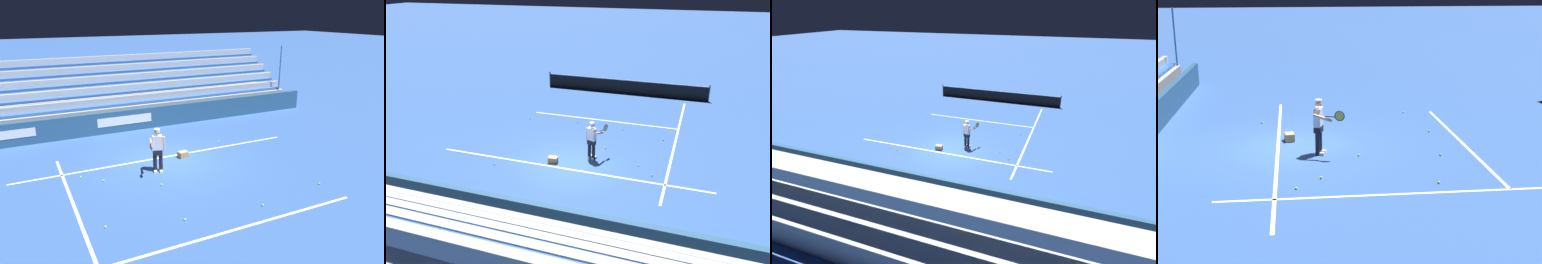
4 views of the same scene
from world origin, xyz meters
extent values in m
plane|color=#2D5193|center=(0.00, 0.00, 0.00)|extent=(160.00, 160.00, 0.00)
cube|color=white|center=(0.00, -0.50, 0.00)|extent=(12.00, 0.10, 0.01)
cube|color=white|center=(4.11, 4.00, 0.00)|extent=(0.10, 12.00, 0.01)
cube|color=white|center=(0.00, 5.50, 0.00)|extent=(8.22, 0.10, 0.01)
cube|color=navy|center=(0.00, -4.76, 0.55)|extent=(21.60, 0.24, 1.10)
cube|color=silver|center=(0.40, -4.63, 0.61)|extent=(2.80, 0.01, 0.44)
cube|color=silver|center=(5.74, -4.63, 0.61)|extent=(2.20, 0.01, 0.40)
cube|color=#9EA3A8|center=(0.00, -7.36, 0.55)|extent=(20.52, 4.00, 1.10)
cube|color=#2D5BAD|center=(0.00, -5.76, 1.18)|extent=(20.11, 0.40, 0.12)
cube|color=#9EA3A8|center=(0.00, -6.04, 1.33)|extent=(20.52, 0.24, 0.45)
cube|color=#2D5BAD|center=(0.00, -6.56, 1.63)|extent=(20.11, 0.40, 0.12)
cube|color=#9EA3A8|center=(0.00, -6.84, 1.77)|extent=(20.52, 0.24, 0.45)
cube|color=#2D5BAD|center=(0.00, -7.36, 2.08)|extent=(20.11, 0.40, 0.12)
cube|color=#9EA3A8|center=(0.00, -7.64, 2.23)|extent=(20.52, 0.24, 0.45)
cube|color=#2D5BAD|center=(0.00, -8.16, 2.53)|extent=(20.11, 0.40, 0.12)
cube|color=#9EA3A8|center=(0.00, -8.44, 2.67)|extent=(20.52, 0.24, 0.45)
cube|color=#2D5BAD|center=(0.00, -8.96, 2.98)|extent=(20.11, 0.40, 0.12)
cube|color=#9EA3A8|center=(0.00, -9.24, 3.12)|extent=(20.52, 0.24, 0.45)
cylinder|color=#4C70B2|center=(-9.95, -5.46, 1.93)|extent=(0.08, 0.08, 3.85)
cylinder|color=black|center=(0.63, 0.80, 0.44)|extent=(0.15, 0.15, 0.88)
cylinder|color=black|center=(0.84, 0.73, 0.44)|extent=(0.15, 0.15, 0.88)
cube|color=white|center=(0.65, 0.86, 0.04)|extent=(0.19, 0.30, 0.09)
cube|color=white|center=(0.86, 0.79, 0.04)|extent=(0.19, 0.30, 0.09)
cube|color=black|center=(0.73, 0.77, 0.80)|extent=(0.39, 0.32, 0.20)
cube|color=white|center=(0.73, 0.77, 1.17)|extent=(0.41, 0.31, 0.58)
sphere|color=tan|center=(0.74, 0.78, 1.60)|extent=(0.21, 0.21, 0.21)
cylinder|color=white|center=(0.74, 0.78, 1.69)|extent=(0.20, 0.20, 0.05)
cylinder|color=tan|center=(0.50, 0.85, 1.13)|extent=(0.09, 0.09, 0.56)
cylinder|color=tan|center=(1.03, 0.88, 1.22)|extent=(0.27, 0.58, 0.24)
cylinder|color=black|center=(1.11, 1.11, 1.27)|extent=(0.13, 0.29, 0.03)
torus|color=black|center=(1.20, 1.37, 1.31)|extent=(0.12, 0.31, 0.31)
cylinder|color=#D6D14C|center=(1.20, 1.37, 1.31)|extent=(0.09, 0.26, 0.27)
cube|color=#A87F51|center=(-0.73, -0.13, 0.13)|extent=(0.44, 0.36, 0.26)
sphere|color=#CCE533|center=(-3.05, -1.15, 0.03)|extent=(0.07, 0.07, 0.07)
sphere|color=#CCE533|center=(1.07, 1.96, 0.03)|extent=(0.07, 0.07, 0.07)
sphere|color=#CCE533|center=(3.53, 0.04, 0.03)|extent=(0.07, 0.07, 0.07)
sphere|color=#CCE533|center=(1.32, 4.43, 0.03)|extent=(0.07, 0.07, 0.07)
sphere|color=#CCE533|center=(3.52, 3.78, 0.03)|extent=(0.07, 0.07, 0.07)
sphere|color=#CCE533|center=(-3.99, 4.38, 0.03)|extent=(0.07, 0.07, 0.07)
sphere|color=#CCE533|center=(2.84, 0.72, 0.03)|extent=(0.07, 0.07, 0.07)
sphere|color=#CCE533|center=(-1.26, 4.74, 0.03)|extent=(0.07, 0.07, 0.07)
camera|label=1|loc=(5.41, 13.20, 5.88)|focal=35.00mm
camera|label=2|loc=(4.96, -13.50, 7.54)|focal=35.00mm
camera|label=3|loc=(6.50, -14.92, 7.99)|focal=28.00mm
camera|label=4|loc=(16.32, 0.03, 5.26)|focal=50.00mm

